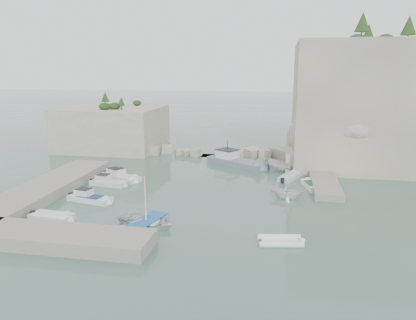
% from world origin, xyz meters
% --- Properties ---
extents(ground, '(400.00, 400.00, 0.00)m').
position_xyz_m(ground, '(0.00, 0.00, 0.00)').
color(ground, '#476B5E').
rests_on(ground, ground).
extents(cliff_east, '(26.00, 22.00, 17.00)m').
position_xyz_m(cliff_east, '(23.00, 23.00, 8.50)').
color(cliff_east, beige).
rests_on(cliff_east, ground).
extents(cliff_terrace, '(8.00, 10.00, 2.50)m').
position_xyz_m(cliff_terrace, '(13.00, 18.00, 1.25)').
color(cliff_terrace, beige).
rests_on(cliff_terrace, ground).
extents(outcrop_west, '(16.00, 14.00, 7.00)m').
position_xyz_m(outcrop_west, '(-20.00, 25.00, 3.50)').
color(outcrop_west, beige).
rests_on(outcrop_west, ground).
extents(quay_west, '(5.00, 24.00, 1.10)m').
position_xyz_m(quay_west, '(-17.00, -1.00, 0.55)').
color(quay_west, '#9E9689').
rests_on(quay_west, ground).
extents(quay_south, '(18.00, 4.00, 1.10)m').
position_xyz_m(quay_south, '(-10.00, -12.50, 0.55)').
color(quay_south, '#9E9689').
rests_on(quay_south, ground).
extents(ledge_east, '(3.00, 16.00, 0.80)m').
position_xyz_m(ledge_east, '(13.50, 10.00, 0.40)').
color(ledge_east, '#9E9689').
rests_on(ledge_east, ground).
extents(breakwater, '(28.00, 3.00, 1.40)m').
position_xyz_m(breakwater, '(-1.00, 22.00, 0.70)').
color(breakwater, beige).
rests_on(breakwater, ground).
extents(motorboat_b, '(4.91, 2.13, 1.40)m').
position_xyz_m(motorboat_b, '(-11.45, 3.56, 0.00)').
color(motorboat_b, silver).
rests_on(motorboat_b, ground).
extents(motorboat_d, '(5.44, 2.63, 1.40)m').
position_xyz_m(motorboat_d, '(-10.90, -2.29, 0.00)').
color(motorboat_d, white).
rests_on(motorboat_d, ground).
extents(motorboat_e, '(4.46, 2.21, 0.70)m').
position_xyz_m(motorboat_e, '(-11.93, -7.73, 0.00)').
color(motorboat_e, white).
rests_on(motorboat_e, ground).
extents(motorboat_a, '(6.40, 4.48, 1.40)m').
position_xyz_m(motorboat_a, '(-11.08, 6.38, 0.00)').
color(motorboat_a, silver).
rests_on(motorboat_a, ground).
extents(rowboat, '(5.97, 4.94, 1.07)m').
position_xyz_m(rowboat, '(-3.01, -7.55, 0.00)').
color(rowboat, white).
rests_on(rowboat, ground).
extents(inflatable_dinghy, '(4.02, 2.42, 0.44)m').
position_xyz_m(inflatable_dinghy, '(8.58, -9.05, 0.00)').
color(inflatable_dinghy, white).
rests_on(inflatable_dinghy, ground).
extents(tender_east_a, '(3.68, 3.25, 1.81)m').
position_xyz_m(tender_east_a, '(9.16, 2.54, 0.00)').
color(tender_east_a, white).
rests_on(tender_east_a, ground).
extents(tender_east_b, '(2.55, 4.61, 0.70)m').
position_xyz_m(tender_east_b, '(11.99, 6.91, 0.00)').
color(tender_east_b, white).
rests_on(tender_east_b, ground).
extents(tender_east_c, '(3.21, 4.87, 0.70)m').
position_xyz_m(tender_east_c, '(9.54, 10.31, 0.00)').
color(tender_east_c, silver).
rests_on(tender_east_c, ground).
extents(tender_east_d, '(5.39, 2.91, 1.97)m').
position_xyz_m(tender_east_d, '(9.07, 13.82, 0.00)').
color(tender_east_d, silver).
rests_on(tender_east_d, ground).
extents(work_boat, '(10.03, 8.04, 2.20)m').
position_xyz_m(work_boat, '(2.31, 16.28, 0.00)').
color(work_boat, slate).
rests_on(work_boat, ground).
extents(rowboat_mast, '(0.10, 0.10, 4.20)m').
position_xyz_m(rowboat_mast, '(-3.01, -7.55, 2.64)').
color(rowboat_mast, white).
rests_on(rowboat_mast, rowboat).
extents(vegetation, '(53.48, 13.88, 13.40)m').
position_xyz_m(vegetation, '(17.83, 24.40, 17.93)').
color(vegetation, '#1E4219').
rests_on(vegetation, ground).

